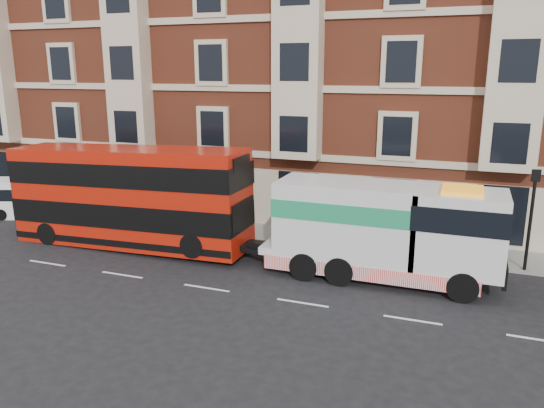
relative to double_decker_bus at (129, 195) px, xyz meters
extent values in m
plane|color=black|center=(5.85, -3.40, -2.57)|extent=(120.00, 120.00, 0.00)
cube|color=slate|center=(5.85, 4.10, -2.49)|extent=(90.00, 3.00, 0.15)
cube|color=brown|center=(6.35, 11.60, 6.43)|extent=(45.00, 12.00, 18.00)
cylinder|color=black|center=(-0.15, 2.80, -0.42)|extent=(0.14, 0.14, 4.00)
cube|color=black|center=(-0.15, 2.80, 1.68)|extent=(0.35, 0.15, 0.50)
cylinder|color=black|center=(17.85, 2.80, -0.42)|extent=(0.14, 0.14, 4.00)
cube|color=black|center=(17.85, 2.80, 1.68)|extent=(0.35, 0.15, 0.50)
cube|color=#B11809|center=(0.00, 0.00, -0.06)|extent=(11.94, 2.67, 4.69)
cube|color=black|center=(0.00, 0.00, -0.76)|extent=(11.98, 2.73, 1.12)
cube|color=black|center=(0.00, 0.00, 1.16)|extent=(11.98, 2.73, 1.07)
cylinder|color=black|center=(-4.05, -1.20, -2.02)|extent=(1.11, 0.34, 1.11)
cylinder|color=black|center=(-4.05, 1.20, -2.02)|extent=(1.11, 0.34, 1.11)
cylinder|color=black|center=(4.05, -1.20, -1.70)|extent=(1.11, 0.34, 1.11)
cylinder|color=black|center=(4.05, 1.20, -1.70)|extent=(1.11, 0.34, 1.11)
cube|color=silver|center=(12.00, 0.00, -1.56)|extent=(9.59, 2.45, 0.32)
cube|color=silver|center=(15.09, 0.00, -0.17)|extent=(3.41, 2.67, 3.09)
cube|color=silver|center=(10.72, 0.00, -0.12)|extent=(5.76, 2.67, 3.09)
cube|color=#1D8353|center=(10.72, 0.00, 0.42)|extent=(5.81, 2.71, 0.75)
cube|color=red|center=(11.79, 0.00, -1.93)|extent=(8.53, 2.73, 0.59)
cylinder|color=black|center=(15.41, -1.20, -1.98)|extent=(1.17, 0.37, 1.17)
cylinder|color=black|center=(15.41, 1.20, -1.98)|extent=(1.17, 0.37, 1.17)
cylinder|color=black|center=(10.72, -1.20, -1.98)|extent=(1.17, 0.43, 1.17)
cylinder|color=black|center=(10.72, 1.20, -1.98)|extent=(1.17, 0.43, 1.17)
cylinder|color=black|center=(9.23, -1.20, -1.98)|extent=(1.17, 0.43, 1.17)
cylinder|color=black|center=(9.23, 1.20, -1.98)|extent=(1.17, 0.43, 1.17)
cylinder|color=black|center=(-9.79, 1.30, -2.24)|extent=(0.69, 0.42, 0.65)
cylinder|color=black|center=(-10.35, 2.84, -2.24)|extent=(0.69, 0.42, 0.65)
imported|color=black|center=(-5.02, 3.89, -1.67)|extent=(0.56, 0.37, 1.50)
camera|label=1|loc=(15.14, -20.88, 5.87)|focal=35.00mm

